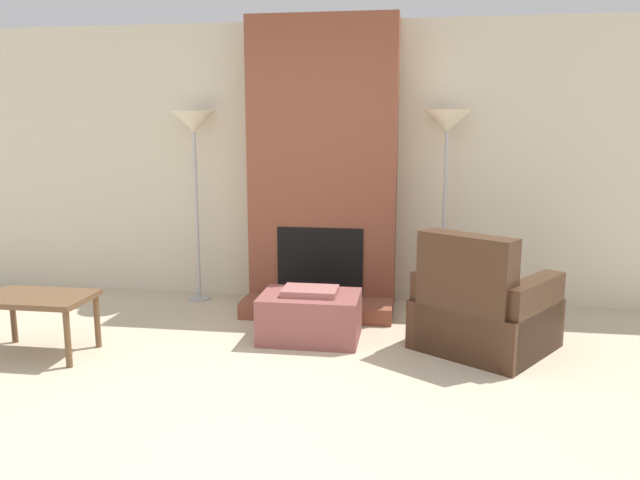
% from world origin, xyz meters
% --- Properties ---
extents(ground_plane, '(24.00, 24.00, 0.00)m').
position_xyz_m(ground_plane, '(0.00, 0.00, 0.00)').
color(ground_plane, beige).
extents(wall_back, '(7.61, 0.06, 2.60)m').
position_xyz_m(wall_back, '(0.00, 2.68, 1.30)').
color(wall_back, beige).
rests_on(wall_back, ground_plane).
extents(fireplace, '(1.33, 0.82, 2.60)m').
position_xyz_m(fireplace, '(0.00, 2.42, 1.24)').
color(fireplace, brown).
rests_on(fireplace, ground_plane).
extents(ottoman, '(0.77, 0.54, 0.42)m').
position_xyz_m(ottoman, '(0.04, 1.44, 0.19)').
color(ottoman, '#8C4C47').
rests_on(ottoman, ground_plane).
extents(armchair, '(1.19, 1.19, 0.91)m').
position_xyz_m(armchair, '(1.34, 1.39, 0.28)').
color(armchair, '#422819').
rests_on(armchair, ground_plane).
extents(side_table, '(0.77, 0.49, 0.45)m').
position_xyz_m(side_table, '(-1.87, 0.82, 0.39)').
color(side_table, brown).
rests_on(side_table, ground_plane).
extents(floor_lamp_left, '(0.41, 0.41, 1.79)m').
position_xyz_m(floor_lamp_left, '(-1.21, 2.42, 1.62)').
color(floor_lamp_left, '#ADADB2').
rests_on(floor_lamp_left, ground_plane).
extents(floor_lamp_right, '(0.41, 0.41, 1.79)m').
position_xyz_m(floor_lamp_right, '(1.09, 2.42, 1.62)').
color(floor_lamp_right, '#ADADB2').
rests_on(floor_lamp_right, ground_plane).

